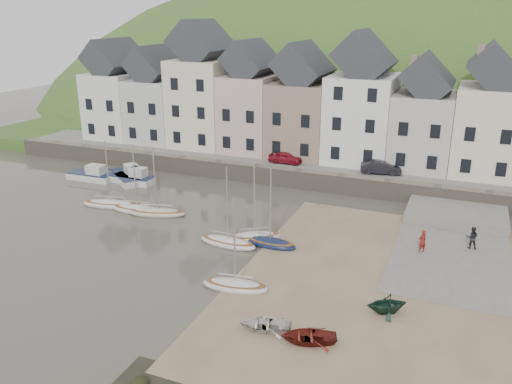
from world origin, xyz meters
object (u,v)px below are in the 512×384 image
at_px(rowboat_red, 308,336).
at_px(person_dark, 472,238).
at_px(rowboat_green, 387,303).
at_px(rowboat_white, 265,324).
at_px(sailboat_0, 111,204).
at_px(person_red, 422,241).
at_px(car_right, 381,167).
at_px(car_left, 285,158).

height_order(rowboat_red, person_dark, person_dark).
bearing_deg(rowboat_green, rowboat_white, -84.82).
bearing_deg(sailboat_0, person_dark, 5.10).
xyz_separation_m(sailboat_0, rowboat_green, (25.79, -8.47, 0.42)).
distance_m(sailboat_0, person_red, 26.85).
distance_m(rowboat_red, person_dark, 17.38).
distance_m(person_red, car_right, 14.60).
distance_m(rowboat_white, person_dark, 18.51).
distance_m(rowboat_red, person_red, 14.23).
bearing_deg(sailboat_0, rowboat_green, -18.18).
bearing_deg(car_left, rowboat_red, -158.84).
xyz_separation_m(rowboat_green, car_right, (-4.30, 22.65, 1.57)).
bearing_deg(car_right, rowboat_green, 179.52).
height_order(sailboat_0, rowboat_red, sailboat_0).
xyz_separation_m(rowboat_white, rowboat_red, (2.54, -0.17, 0.02)).
xyz_separation_m(rowboat_green, person_red, (1.04, 9.12, 0.29)).
relative_size(sailboat_0, rowboat_red, 2.12).
bearing_deg(rowboat_green, sailboat_0, -138.46).
bearing_deg(rowboat_red, car_right, 162.81).
bearing_deg(person_dark, car_right, -57.48).
height_order(rowboat_green, car_right, car_right).
xyz_separation_m(person_red, car_left, (-15.25, 13.53, 1.22)).
height_order(person_red, car_right, car_right).
height_order(sailboat_0, car_right, sailboat_0).
relative_size(rowboat_white, rowboat_green, 1.20).
relative_size(rowboat_green, car_right, 0.60).
bearing_deg(person_red, rowboat_white, 19.96).
relative_size(person_red, car_right, 0.44).
distance_m(person_dark, car_right, 14.44).
distance_m(rowboat_green, car_left, 26.78).
relative_size(rowboat_green, car_left, 0.67).
distance_m(rowboat_white, car_right, 26.99).
relative_size(rowboat_green, person_dark, 1.39).
height_order(rowboat_green, person_red, person_red).
bearing_deg(person_red, car_right, -110.92).
height_order(person_red, person_dark, person_red).
bearing_deg(car_left, person_dark, -122.42).
bearing_deg(rowboat_red, person_red, 142.73).
relative_size(sailboat_0, rowboat_white, 2.24).
distance_m(rowboat_red, car_left, 29.18).
height_order(sailboat_0, rowboat_white, sailboat_0).
distance_m(rowboat_white, rowboat_red, 2.55).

